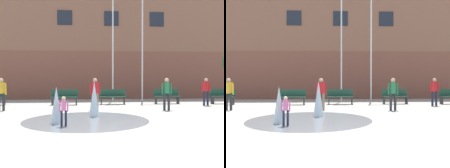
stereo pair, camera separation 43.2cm
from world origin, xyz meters
TOP-DOWN VIEW (x-y plane):
  - ground_plane at (0.00, 0.00)m, footprint 100.00×100.00m
  - library_building at (0.00, 17.24)m, footprint 36.00×6.05m
  - splash_fountain at (-1.92, 4.33)m, footprint 4.70×4.70m
  - park_bench_under_left_flagpole at (-3.12, 10.08)m, footprint 1.60×0.44m
  - park_bench_center at (-0.23, 10.23)m, footprint 1.60×0.44m
  - park_bench_under_right_flagpole at (3.16, 10.33)m, footprint 1.60×0.44m
  - park_bench_far_right at (6.66, 10.06)m, footprint 1.60×0.44m
  - adult_near_bench at (-5.89, 7.41)m, footprint 0.50×0.39m
  - adult_in_red at (2.18, 7.00)m, footprint 0.50×0.36m
  - adult_watching at (5.10, 9.02)m, footprint 0.50×0.36m
  - child_in_fountain at (-2.44, 3.01)m, footprint 0.31×0.22m
  - teen_by_trashcan at (-1.35, 7.33)m, footprint 0.50×0.36m
  - flagpole_left at (-0.01, 12.45)m, footprint 0.80×0.10m
  - flagpole_right at (2.06, 12.45)m, footprint 0.80×0.10m

SIDE VIEW (x-z plane):
  - ground_plane at x=0.00m, z-range 0.00..0.00m
  - park_bench_under_left_flagpole at x=-3.12m, z-range 0.02..0.93m
  - park_bench_center at x=-0.23m, z-range 0.02..0.93m
  - park_bench_under_right_flagpole at x=3.16m, z-range 0.02..0.93m
  - park_bench_far_right at x=6.66m, z-range 0.02..0.93m
  - splash_fountain at x=-1.92m, z-range -0.22..1.25m
  - child_in_fountain at x=-2.44m, z-range 0.09..1.07m
  - adult_near_bench at x=-5.89m, z-range 0.14..1.73m
  - adult_in_red at x=2.18m, z-range 0.14..1.73m
  - adult_watching at x=5.10m, z-range 0.14..1.73m
  - teen_by_trashcan at x=-1.35m, z-range 0.14..1.73m
  - library_building at x=0.00m, z-range 0.00..8.13m
  - flagpole_left at x=-0.01m, z-range 0.25..9.05m
  - flagpole_right at x=2.06m, z-range 0.25..9.31m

